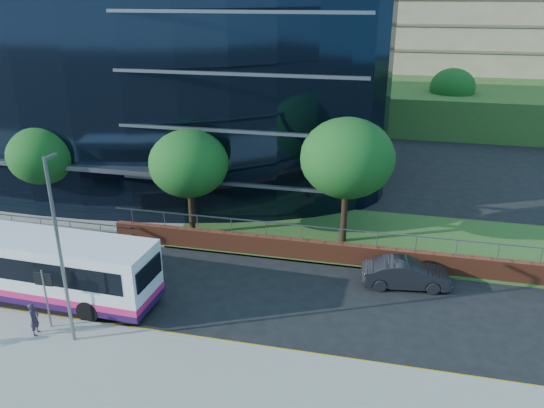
% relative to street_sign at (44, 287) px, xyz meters
% --- Properties ---
extents(far_forecourt, '(50.00, 8.00, 0.10)m').
position_rel_street_sign_xyz_m(far_forecourt, '(-10.50, 12.59, -2.10)').
color(far_forecourt, gray).
rests_on(far_forecourt, ground).
extents(grass_verge, '(36.00, 8.00, 0.12)m').
position_rel_street_sign_xyz_m(grass_verge, '(19.50, 12.59, -2.09)').
color(grass_verge, '#2D511E').
rests_on(grass_verge, ground).
extents(glass_office, '(44.00, 23.10, 16.00)m').
position_rel_street_sign_xyz_m(glass_office, '(-8.50, 22.44, 5.85)').
color(glass_office, black).
rests_on(glass_office, ground).
extents(retaining_wall, '(34.00, 0.40, 2.11)m').
position_rel_street_sign_xyz_m(retaining_wall, '(15.50, 8.89, -1.54)').
color(retaining_wall, brown).
rests_on(retaining_wall, ground).
extents(apartment_block, '(60.00, 42.00, 30.00)m').
position_rel_street_sign_xyz_m(apartment_block, '(27.50, 58.80, 8.96)').
color(apartment_block, '#2D511E').
rests_on(apartment_block, ground).
extents(street_sign, '(0.85, 0.09, 2.80)m').
position_rel_street_sign_xyz_m(street_sign, '(0.00, 0.00, 0.00)').
color(street_sign, slate).
rests_on(street_sign, pavement_near).
extents(tree_far_b, '(4.29, 4.29, 6.05)m').
position_rel_street_sign_xyz_m(tree_far_b, '(-7.50, 11.09, 2.06)').
color(tree_far_b, black).
rests_on(tree_far_b, ground).
extents(tree_far_c, '(4.62, 4.62, 6.51)m').
position_rel_street_sign_xyz_m(tree_far_c, '(2.50, 10.59, 2.39)').
color(tree_far_c, black).
rests_on(tree_far_c, ground).
extents(tree_far_d, '(5.28, 5.28, 7.44)m').
position_rel_street_sign_xyz_m(tree_far_d, '(11.50, 11.59, 3.04)').
color(tree_far_d, black).
rests_on(tree_far_d, ground).
extents(tree_dist_e, '(4.62, 4.62, 6.51)m').
position_rel_street_sign_xyz_m(tree_dist_e, '(19.50, 41.59, 2.39)').
color(tree_dist_e, black).
rests_on(tree_dist_e, ground).
extents(streetlight_east, '(0.15, 0.77, 8.00)m').
position_rel_street_sign_xyz_m(streetlight_east, '(1.50, -0.59, 2.29)').
color(streetlight_east, slate).
rests_on(streetlight_east, pavement_near).
extents(city_bus, '(11.96, 3.11, 3.21)m').
position_rel_street_sign_xyz_m(city_bus, '(-1.98, 2.23, -0.44)').
color(city_bus, white).
rests_on(city_bus, ground).
extents(parked_car, '(4.48, 2.04, 1.43)m').
position_rel_street_sign_xyz_m(parked_car, '(15.08, 7.28, -1.44)').
color(parked_car, black).
rests_on(parked_car, ground).
extents(pedestrian, '(0.44, 0.59, 1.49)m').
position_rel_street_sign_xyz_m(pedestrian, '(-0.28, -0.62, -1.25)').
color(pedestrian, '#2C2233').
rests_on(pedestrian, pavement_near).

